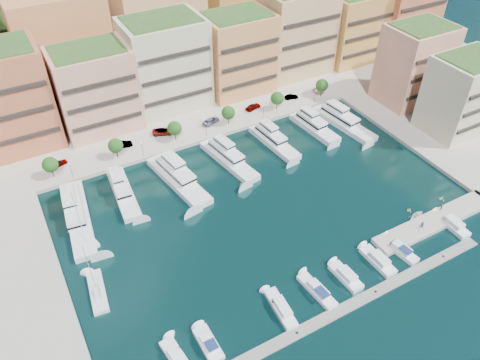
{
  "coord_description": "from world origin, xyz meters",
  "views": [
    {
      "loc": [
        -42.69,
        -64.83,
        73.72
      ],
      "look_at": [
        -3.86,
        5.35,
        6.0
      ],
      "focal_mm": 35.0,
      "sensor_mm": 36.0,
      "label": 1
    }
  ],
  "objects_px": {
    "tree_0": "(50,165)",
    "cruiser_9": "(452,224)",
    "lamppost_0": "(70,168)",
    "cruiser_1": "(209,344)",
    "yacht_1": "(122,191)",
    "cruiser_5": "(346,277)",
    "tender_1": "(409,210)",
    "car_2": "(163,131)",
    "sailboat_2": "(85,238)",
    "tree_1": "(116,146)",
    "yacht_6": "(342,121)",
    "yacht_3": "(227,157)",
    "car_0": "(59,163)",
    "tree_5": "(322,85)",
    "tender_2": "(418,216)",
    "tree_3": "(228,113)",
    "cruiser_6": "(378,261)",
    "yacht_2": "(177,177)",
    "cruiser_0": "(178,359)",
    "car_1": "(123,145)",
    "person_0": "(422,225)",
    "yacht_0": "(77,214)",
    "cruiser_4": "(317,291)",
    "car_4": "(253,107)",
    "tree_2": "(175,128)",
    "car_3": "(211,121)",
    "tree_4": "(277,98)",
    "lamppost_3": "(263,110)",
    "tender_3": "(441,198)",
    "person_1": "(441,207)",
    "car_5": "(291,97)",
    "yacht_5": "(313,125)",
    "cruiser_3": "(281,309)",
    "lamppost_4": "(315,94)",
    "cruiser_7": "(400,250)",
    "lamppost_1": "(142,146)"
  },
  "relations": [
    {
      "from": "yacht_3",
      "to": "tender_3",
      "type": "height_order",
      "value": "yacht_3"
    },
    {
      "from": "cruiser_9",
      "to": "person_1",
      "type": "distance_m",
      "value": 4.57
    },
    {
      "from": "tree_0",
      "to": "cruiser_5",
      "type": "height_order",
      "value": "tree_0"
    },
    {
      "from": "cruiser_4",
      "to": "car_4",
      "type": "xyz_separation_m",
      "value": [
        21.77,
        61.68,
        1.27
      ]
    },
    {
      "from": "yacht_0",
      "to": "tender_2",
      "type": "bearing_deg",
      "value": -28.93
    },
    {
      "from": "lamppost_3",
      "to": "tender_3",
      "type": "height_order",
      "value": "lamppost_3"
    },
    {
      "from": "lamppost_0",
      "to": "cruiser_1",
      "type": "xyz_separation_m",
      "value": [
        9.41,
        -55.8,
        -3.26
      ]
    },
    {
      "from": "tree_4",
      "to": "lamppost_0",
      "type": "xyz_separation_m",
      "value": [
        -60.0,
        -2.3,
        -0.92
      ]
    },
    {
      "from": "lamppost_1",
      "to": "lamppost_3",
      "type": "distance_m",
      "value": 36.0
    },
    {
      "from": "car_3",
      "to": "tender_1",
      "type": "bearing_deg",
      "value": -175.87
    },
    {
      "from": "yacht_0",
      "to": "yacht_3",
      "type": "height_order",
      "value": "same"
    },
    {
      "from": "tree_1",
      "to": "yacht_0",
      "type": "height_order",
      "value": "tree_1"
    },
    {
      "from": "tender_1",
      "to": "person_0",
      "type": "relative_size",
      "value": 0.71
    },
    {
      "from": "yacht_3",
      "to": "car_0",
      "type": "relative_size",
      "value": 5.27
    },
    {
      "from": "tender_3",
      "to": "person_1",
      "type": "height_order",
      "value": "person_1"
    },
    {
      "from": "tree_5",
      "to": "cruiser_6",
      "type": "relative_size",
      "value": 0.68
    },
    {
      "from": "car_5",
      "to": "lamppost_0",
      "type": "bearing_deg",
      "value": 107.61
    },
    {
      "from": "tree_2",
      "to": "yacht_0",
      "type": "relative_size",
      "value": 0.22
    },
    {
      "from": "yacht_1",
      "to": "person_0",
      "type": "bearing_deg",
      "value": -39.12
    },
    {
      "from": "sailboat_2",
      "to": "person_1",
      "type": "xyz_separation_m",
      "value": [
        72.07,
        -30.93,
        1.47
      ]
    },
    {
      "from": "tree_1",
      "to": "yacht_6",
      "type": "height_order",
      "value": "tree_1"
    },
    {
      "from": "cruiser_6",
      "to": "sailboat_2",
      "type": "height_order",
      "value": "sailboat_2"
    },
    {
      "from": "tree_0",
      "to": "cruiser_9",
      "type": "height_order",
      "value": "tree_0"
    },
    {
      "from": "tree_2",
      "to": "cruiser_9",
      "type": "relative_size",
      "value": 0.67
    },
    {
      "from": "tree_1",
      "to": "cruiser_5",
      "type": "bearing_deg",
      "value": -64.89
    },
    {
      "from": "tender_2",
      "to": "cruiser_7",
      "type": "bearing_deg",
      "value": 99.98
    },
    {
      "from": "tender_1",
      "to": "yacht_3",
      "type": "bearing_deg",
      "value": 32.75
    },
    {
      "from": "lamppost_0",
      "to": "car_0",
      "type": "height_order",
      "value": "lamppost_0"
    },
    {
      "from": "yacht_5",
      "to": "cruiser_3",
      "type": "xyz_separation_m",
      "value": [
        -40.13,
        -45.83,
        -0.66
      ]
    },
    {
      "from": "tree_1",
      "to": "person_0",
      "type": "distance_m",
      "value": 74.56
    },
    {
      "from": "cruiser_4",
      "to": "lamppost_3",
      "type": "bearing_deg",
      "value": 68.74
    },
    {
      "from": "yacht_0",
      "to": "tender_1",
      "type": "relative_size",
      "value": 18.66
    },
    {
      "from": "yacht_6",
      "to": "car_0",
      "type": "xyz_separation_m",
      "value": [
        -74.56,
        18.24,
        0.46
      ]
    },
    {
      "from": "tree_0",
      "to": "lamppost_4",
      "type": "height_order",
      "value": "tree_0"
    },
    {
      "from": "yacht_1",
      "to": "car_1",
      "type": "relative_size",
      "value": 3.78
    },
    {
      "from": "yacht_2",
      "to": "cruiser_0",
      "type": "height_order",
      "value": "yacht_2"
    },
    {
      "from": "tree_5",
      "to": "tender_2",
      "type": "distance_m",
      "value": 54.05
    },
    {
      "from": "tree_0",
      "to": "cruiser_9",
      "type": "xyz_separation_m",
      "value": [
        72.52,
        -58.09,
        -4.2
      ]
    },
    {
      "from": "sailboat_2",
      "to": "tender_1",
      "type": "height_order",
      "value": "sailboat_2"
    },
    {
      "from": "yacht_1",
      "to": "cruiser_5",
      "type": "distance_m",
      "value": 54.22
    },
    {
      "from": "yacht_5",
      "to": "lamppost_3",
      "type": "bearing_deg",
      "value": 135.88
    },
    {
      "from": "yacht_1",
      "to": "cruiser_4",
      "type": "bearing_deg",
      "value": -62.51
    },
    {
      "from": "tender_1",
      "to": "car_2",
      "type": "relative_size",
      "value": 0.23
    },
    {
      "from": "sailboat_2",
      "to": "car_3",
      "type": "distance_m",
      "value": 49.69
    },
    {
      "from": "yacht_1",
      "to": "sailboat_2",
      "type": "bearing_deg",
      "value": -140.11
    },
    {
      "from": "yacht_6",
      "to": "cruiser_7",
      "type": "height_order",
      "value": "yacht_6"
    },
    {
      "from": "tree_3",
      "to": "cruiser_6",
      "type": "distance_m",
      "value": 58.34
    },
    {
      "from": "lamppost_0",
      "to": "cruiser_4",
      "type": "height_order",
      "value": "lamppost_0"
    },
    {
      "from": "tree_5",
      "to": "yacht_1",
      "type": "distance_m",
      "value": 68.5
    },
    {
      "from": "tender_2",
      "to": "sailboat_2",
      "type": "bearing_deg",
      "value": 48.15
    }
  ]
}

